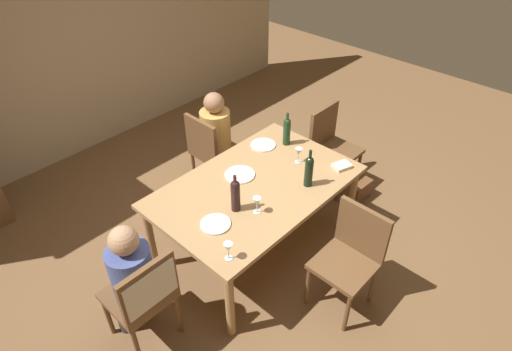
% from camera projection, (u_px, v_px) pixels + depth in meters
% --- Properties ---
extents(ground_plane, '(10.00, 10.00, 0.00)m').
position_uv_depth(ground_plane, '(256.00, 245.00, 4.17)').
color(ground_plane, brown).
extents(rear_room_partition, '(6.40, 0.12, 2.70)m').
position_uv_depth(rear_room_partition, '(76.00, 37.00, 4.83)').
color(rear_room_partition, tan).
rests_on(rear_room_partition, ground_plane).
extents(dining_table, '(1.77, 1.13, 0.75)m').
position_uv_depth(dining_table, '(256.00, 191.00, 3.75)').
color(dining_table, '#A87F51').
rests_on(dining_table, ground_plane).
extents(chair_far_right, '(0.44, 0.44, 0.92)m').
position_uv_depth(chair_far_right, '(211.00, 149.00, 4.53)').
color(chair_far_right, brown).
rests_on(chair_far_right, ground_plane).
extents(chair_left_end, '(0.44, 0.46, 0.92)m').
position_uv_depth(chair_left_end, '(145.00, 293.00, 3.01)').
color(chair_left_end, brown).
rests_on(chair_left_end, ground_plane).
extents(chair_near, '(0.44, 0.44, 0.92)m').
position_uv_depth(chair_near, '(352.00, 253.00, 3.38)').
color(chair_near, brown).
rests_on(chair_near, ground_plane).
extents(chair_right_end, '(0.44, 0.44, 0.92)m').
position_uv_depth(chair_right_end, '(331.00, 143.00, 4.62)').
color(chair_right_end, brown).
rests_on(chair_right_end, ground_plane).
extents(person_woman_host, '(0.36, 0.31, 1.14)m').
position_uv_depth(person_woman_host, '(218.00, 134.00, 4.52)').
color(person_woman_host, '#33333D').
rests_on(person_woman_host, ground_plane).
extents(person_man_bearded, '(0.31, 0.35, 1.13)m').
position_uv_depth(person_man_bearded, '(131.00, 276.00, 3.05)').
color(person_man_bearded, '#33333D').
rests_on(person_man_bearded, ground_plane).
extents(wine_bottle_tall_green, '(0.07, 0.07, 0.34)m').
position_uv_depth(wine_bottle_tall_green, '(287.00, 130.00, 4.12)').
color(wine_bottle_tall_green, '#19381E').
rests_on(wine_bottle_tall_green, dining_table).
extents(wine_bottle_dark_red, '(0.07, 0.07, 0.36)m').
position_uv_depth(wine_bottle_dark_red, '(309.00, 170.00, 3.61)').
color(wine_bottle_dark_red, black).
rests_on(wine_bottle_dark_red, dining_table).
extents(wine_bottle_short_olive, '(0.08, 0.08, 0.34)m').
position_uv_depth(wine_bottle_short_olive, '(235.00, 194.00, 3.37)').
color(wine_bottle_short_olive, black).
rests_on(wine_bottle_short_olive, dining_table).
extents(wine_glass_near_left, '(0.07, 0.07, 0.15)m').
position_uv_depth(wine_glass_near_left, '(228.00, 248.00, 2.99)').
color(wine_glass_near_left, silver).
rests_on(wine_glass_near_left, dining_table).
extents(wine_glass_centre, '(0.07, 0.07, 0.15)m').
position_uv_depth(wine_glass_centre, '(257.00, 202.00, 3.37)').
color(wine_glass_centre, silver).
rests_on(wine_glass_centre, dining_table).
extents(wine_glass_near_right, '(0.07, 0.07, 0.15)m').
position_uv_depth(wine_glass_near_right, '(299.00, 152.00, 3.91)').
color(wine_glass_near_right, silver).
rests_on(wine_glass_near_right, dining_table).
extents(dinner_plate_host, '(0.27, 0.27, 0.01)m').
position_uv_depth(dinner_plate_host, '(240.00, 175.00, 3.81)').
color(dinner_plate_host, white).
rests_on(dinner_plate_host, dining_table).
extents(dinner_plate_guest_left, '(0.24, 0.24, 0.01)m').
position_uv_depth(dinner_plate_guest_left, '(263.00, 145.00, 4.18)').
color(dinner_plate_guest_left, white).
rests_on(dinner_plate_guest_left, dining_table).
extents(dinner_plate_guest_right, '(0.24, 0.24, 0.01)m').
position_uv_depth(dinner_plate_guest_right, '(215.00, 224.00, 3.32)').
color(dinner_plate_guest_right, silver).
rests_on(dinner_plate_guest_right, dining_table).
extents(folded_napkin, '(0.19, 0.16, 0.03)m').
position_uv_depth(folded_napkin, '(342.00, 166.00, 3.90)').
color(folded_napkin, beige).
rests_on(folded_napkin, dining_table).
extents(handbag, '(0.29, 0.13, 0.22)m').
position_uv_depth(handbag, '(360.00, 191.00, 4.64)').
color(handbag, brown).
rests_on(handbag, ground_plane).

